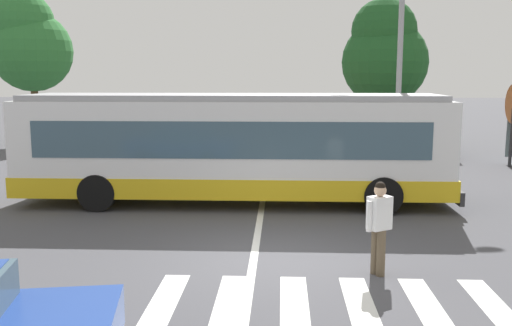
{
  "coord_description": "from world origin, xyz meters",
  "views": [
    {
      "loc": [
        0.22,
        -10.65,
        3.59
      ],
      "look_at": [
        -0.46,
        3.97,
        1.3
      ],
      "focal_mm": 39.64,
      "sensor_mm": 36.0,
      "label": 1
    }
  ],
  "objects_px": {
    "parked_car_red": "(311,137)",
    "background_tree_left": "(29,43)",
    "city_transit_bus": "(234,147)",
    "parked_car_champagne": "(194,136)",
    "pedestrian_crossing_street": "(379,223)",
    "parked_car_silver": "(254,136)",
    "parked_car_white": "(374,139)",
    "parked_car_black": "(428,138)",
    "twin_arm_street_lamp": "(401,17)",
    "parked_car_charcoal": "(140,136)",
    "background_tree_right": "(384,53)"
  },
  "relations": [
    {
      "from": "parked_car_white",
      "to": "background_tree_left",
      "type": "relative_size",
      "value": 0.59
    },
    {
      "from": "parked_car_silver",
      "to": "background_tree_left",
      "type": "distance_m",
      "value": 12.74
    },
    {
      "from": "pedestrian_crossing_street",
      "to": "parked_car_champagne",
      "type": "height_order",
      "value": "pedestrian_crossing_street"
    },
    {
      "from": "parked_car_charcoal",
      "to": "parked_car_white",
      "type": "xyz_separation_m",
      "value": [
        10.74,
        -0.48,
        0.0
      ]
    },
    {
      "from": "city_transit_bus",
      "to": "parked_car_white",
      "type": "bearing_deg",
      "value": 60.82
    },
    {
      "from": "parked_car_red",
      "to": "parked_car_charcoal",
      "type": "bearing_deg",
      "value": 179.34
    },
    {
      "from": "pedestrian_crossing_street",
      "to": "parked_car_silver",
      "type": "height_order",
      "value": "pedestrian_crossing_street"
    },
    {
      "from": "parked_car_champagne",
      "to": "background_tree_right",
      "type": "height_order",
      "value": "background_tree_right"
    },
    {
      "from": "parked_car_charcoal",
      "to": "parked_car_red",
      "type": "relative_size",
      "value": 1.01
    },
    {
      "from": "parked_car_white",
      "to": "background_tree_right",
      "type": "relative_size",
      "value": 0.62
    },
    {
      "from": "background_tree_right",
      "to": "parked_car_charcoal",
      "type": "bearing_deg",
      "value": -163.21
    },
    {
      "from": "background_tree_left",
      "to": "twin_arm_street_lamp",
      "type": "bearing_deg",
      "value": -23.82
    },
    {
      "from": "city_transit_bus",
      "to": "parked_car_champagne",
      "type": "bearing_deg",
      "value": 104.93
    },
    {
      "from": "pedestrian_crossing_street",
      "to": "parked_car_red",
      "type": "bearing_deg",
      "value": 91.55
    },
    {
      "from": "pedestrian_crossing_street",
      "to": "background_tree_right",
      "type": "xyz_separation_m",
      "value": [
        3.42,
        19.5,
        3.7
      ]
    },
    {
      "from": "city_transit_bus",
      "to": "parked_car_white",
      "type": "relative_size",
      "value": 2.63
    },
    {
      "from": "parked_car_charcoal",
      "to": "background_tree_left",
      "type": "bearing_deg",
      "value": 154.77
    },
    {
      "from": "parked_car_white",
      "to": "parked_car_black",
      "type": "bearing_deg",
      "value": 10.68
    },
    {
      "from": "background_tree_left",
      "to": "parked_car_silver",
      "type": "bearing_deg",
      "value": -13.75
    },
    {
      "from": "parked_car_champagne",
      "to": "background_tree_left",
      "type": "height_order",
      "value": "background_tree_left"
    },
    {
      "from": "parked_car_red",
      "to": "parked_car_black",
      "type": "xyz_separation_m",
      "value": [
        5.29,
        0.08,
        0.0
      ]
    },
    {
      "from": "parked_car_champagne",
      "to": "parked_car_silver",
      "type": "bearing_deg",
      "value": 2.1
    },
    {
      "from": "parked_car_black",
      "to": "city_transit_bus",
      "type": "bearing_deg",
      "value": -127.84
    },
    {
      "from": "parked_car_champagne",
      "to": "pedestrian_crossing_street",
      "type": "bearing_deg",
      "value": -69.91
    },
    {
      "from": "parked_car_red",
      "to": "background_tree_left",
      "type": "bearing_deg",
      "value": 167.88
    },
    {
      "from": "pedestrian_crossing_street",
      "to": "background_tree_right",
      "type": "distance_m",
      "value": 20.14
    },
    {
      "from": "parked_car_charcoal",
      "to": "twin_arm_street_lamp",
      "type": "height_order",
      "value": "twin_arm_street_lamp"
    },
    {
      "from": "parked_car_charcoal",
      "to": "parked_car_black",
      "type": "bearing_deg",
      "value": -0.04
    },
    {
      "from": "parked_car_white",
      "to": "city_transit_bus",
      "type": "bearing_deg",
      "value": -119.18
    },
    {
      "from": "city_transit_bus",
      "to": "parked_car_charcoal",
      "type": "relative_size",
      "value": 2.58
    },
    {
      "from": "parked_car_red",
      "to": "parked_car_champagne",
      "type": "bearing_deg",
      "value": 178.75
    },
    {
      "from": "parked_car_champagne",
      "to": "city_transit_bus",
      "type": "bearing_deg",
      "value": -75.07
    },
    {
      "from": "parked_car_champagne",
      "to": "parked_car_black",
      "type": "xyz_separation_m",
      "value": [
        10.7,
        -0.03,
        0.0
      ]
    },
    {
      "from": "parked_car_black",
      "to": "pedestrian_crossing_street",
      "type": "bearing_deg",
      "value": -106.98
    },
    {
      "from": "pedestrian_crossing_street",
      "to": "parked_car_red",
      "type": "xyz_separation_m",
      "value": [
        -0.43,
        15.85,
        -0.2
      ]
    },
    {
      "from": "city_transit_bus",
      "to": "parked_car_white",
      "type": "height_order",
      "value": "city_transit_bus"
    },
    {
      "from": "pedestrian_crossing_street",
      "to": "parked_car_red",
      "type": "distance_m",
      "value": 15.86
    },
    {
      "from": "pedestrian_crossing_street",
      "to": "background_tree_left",
      "type": "distance_m",
      "value": 24.3
    },
    {
      "from": "background_tree_right",
      "to": "parked_car_black",
      "type": "bearing_deg",
      "value": -67.88
    },
    {
      "from": "parked_car_silver",
      "to": "twin_arm_street_lamp",
      "type": "bearing_deg",
      "value": -40.32
    },
    {
      "from": "pedestrian_crossing_street",
      "to": "twin_arm_street_lamp",
      "type": "bearing_deg",
      "value": 77.34
    },
    {
      "from": "parked_car_charcoal",
      "to": "twin_arm_street_lamp",
      "type": "xyz_separation_m",
      "value": [
        10.92,
        -4.63,
        4.9
      ]
    },
    {
      "from": "parked_car_charcoal",
      "to": "parked_car_white",
      "type": "relative_size",
      "value": 1.02
    },
    {
      "from": "twin_arm_street_lamp",
      "to": "parked_car_black",
      "type": "bearing_deg",
      "value": 63.31
    },
    {
      "from": "parked_car_red",
      "to": "twin_arm_street_lamp",
      "type": "bearing_deg",
      "value": -56.81
    },
    {
      "from": "parked_car_charcoal",
      "to": "parked_car_black",
      "type": "relative_size",
      "value": 1.01
    },
    {
      "from": "parked_car_champagne",
      "to": "parked_car_white",
      "type": "xyz_separation_m",
      "value": [
        8.2,
        -0.51,
        0.0
      ]
    },
    {
      "from": "pedestrian_crossing_street",
      "to": "twin_arm_street_lamp",
      "type": "xyz_separation_m",
      "value": [
        2.54,
        11.31,
        4.7
      ]
    },
    {
      "from": "parked_car_charcoal",
      "to": "parked_car_champagne",
      "type": "bearing_deg",
      "value": 0.58
    },
    {
      "from": "parked_car_champagne",
      "to": "twin_arm_street_lamp",
      "type": "height_order",
      "value": "twin_arm_street_lamp"
    }
  ]
}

